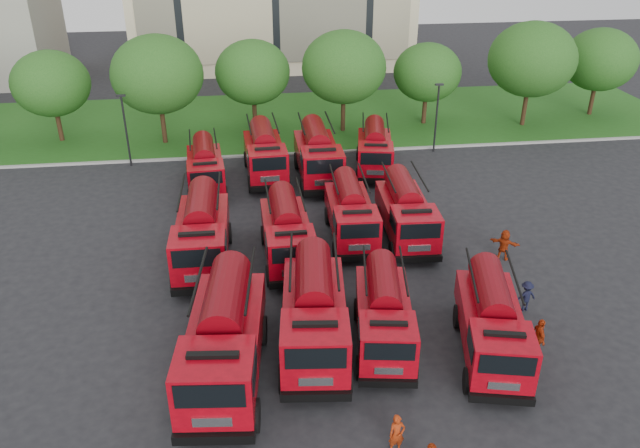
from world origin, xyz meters
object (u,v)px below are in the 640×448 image
at_px(fire_truck_6, 351,212).
at_px(firefighter_4, 219,338).
at_px(firefighter_5, 502,258).
at_px(fire_truck_3, 492,322).
at_px(fire_truck_1, 314,312).
at_px(firefighter_2, 536,354).
at_px(fire_truck_0, 224,338).
at_px(firefighter_3, 523,310).
at_px(fire_truck_9, 265,153).
at_px(fire_truck_7, 406,211).
at_px(fire_truck_10, 318,154).
at_px(fire_truck_11, 375,149).
at_px(fire_truck_2, 384,313).
at_px(fire_truck_5, 287,232).
at_px(fire_truck_4, 202,232).
at_px(fire_truck_8, 205,167).

height_order(fire_truck_6, firefighter_4, fire_truck_6).
bearing_deg(firefighter_5, fire_truck_3, 96.87).
bearing_deg(fire_truck_1, firefighter_5, 34.94).
bearing_deg(firefighter_2, fire_truck_3, 83.19).
distance_m(fire_truck_0, firefighter_3, 13.83).
height_order(firefighter_2, firefighter_5, firefighter_2).
bearing_deg(fire_truck_0, fire_truck_9, 88.60).
xyz_separation_m(fire_truck_7, fire_truck_10, (-3.75, 8.79, 0.15)).
relative_size(fire_truck_6, fire_truck_11, 0.97).
bearing_deg(fire_truck_2, firefighter_4, 179.88).
bearing_deg(fire_truck_0, fire_truck_1, 26.34).
bearing_deg(fire_truck_10, fire_truck_0, -107.12).
bearing_deg(fire_truck_6, fire_truck_7, -5.90).
relative_size(fire_truck_5, firefighter_5, 4.12).
height_order(fire_truck_1, fire_truck_10, fire_truck_10).
relative_size(fire_truck_4, fire_truck_7, 1.08).
xyz_separation_m(fire_truck_4, firefighter_5, (15.43, -1.72, -1.72)).
height_order(fire_truck_0, fire_truck_7, fire_truck_0).
relative_size(fire_truck_1, fire_truck_6, 1.14).
bearing_deg(fire_truck_10, firefighter_5, -54.59).
bearing_deg(fire_truck_2, fire_truck_11, 88.44).
height_order(fire_truck_6, fire_truck_11, fire_truck_11).
bearing_deg(fire_truck_6, fire_truck_4, -165.98).
distance_m(fire_truck_8, firefighter_5, 19.23).
bearing_deg(fire_truck_2, fire_truck_3, -7.89).
distance_m(fire_truck_7, firefighter_5, 5.61).
height_order(fire_truck_0, firefighter_5, fire_truck_0).
bearing_deg(fire_truck_11, firefighter_4, -109.75).
xyz_separation_m(fire_truck_6, firefighter_2, (5.86, -10.99, -1.52)).
relative_size(fire_truck_4, fire_truck_11, 1.08).
bearing_deg(firefighter_5, fire_truck_11, -38.95).
relative_size(fire_truck_7, fire_truck_8, 1.06).
xyz_separation_m(fire_truck_5, firefighter_5, (11.13, -1.50, -1.56)).
relative_size(fire_truck_1, fire_truck_5, 1.12).
bearing_deg(fire_truck_4, fire_truck_7, 7.35).
xyz_separation_m(fire_truck_2, fire_truck_5, (-3.41, 7.48, 0.10)).
distance_m(fire_truck_1, fire_truck_5, 7.38).
xyz_separation_m(fire_truck_0, fire_truck_10, (6.01, 18.98, -0.09)).
bearing_deg(fire_truck_1, fire_truck_7, 61.30).
relative_size(fire_truck_7, firefighter_5, 4.20).
bearing_deg(fire_truck_0, fire_truck_5, 76.20).
height_order(fire_truck_4, fire_truck_6, fire_truck_4).
relative_size(fire_truck_4, firefighter_3, 5.03).
distance_m(fire_truck_4, fire_truck_9, 11.64).
height_order(fire_truck_3, firefighter_4, fire_truck_3).
bearing_deg(fire_truck_0, firefighter_4, 104.73).
bearing_deg(fire_truck_0, fire_truck_7, 52.13).
xyz_separation_m(fire_truck_5, fire_truck_8, (-4.47, 9.66, -0.08)).
relative_size(fire_truck_6, fire_truck_9, 0.93).
bearing_deg(fire_truck_0, firefighter_2, 4.15).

